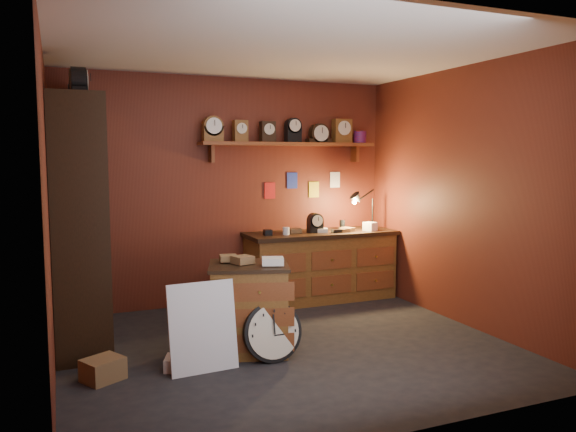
{
  "coord_description": "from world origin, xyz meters",
  "views": [
    {
      "loc": [
        -1.93,
        -4.68,
        1.76
      ],
      "look_at": [
        0.15,
        0.35,
        1.19
      ],
      "focal_mm": 35.0,
      "sensor_mm": 36.0,
      "label": 1
    }
  ],
  "objects_px": {
    "low_cabinet": "(249,304)",
    "big_round_clock": "(273,332)",
    "shelving_unit": "(74,211)",
    "workbench": "(321,262)"
  },
  "relations": [
    {
      "from": "low_cabinet",
      "to": "big_round_clock",
      "type": "xyz_separation_m",
      "value": [
        0.11,
        -0.3,
        -0.18
      ]
    },
    {
      "from": "low_cabinet",
      "to": "big_round_clock",
      "type": "bearing_deg",
      "value": -52.97
    },
    {
      "from": "shelving_unit",
      "to": "workbench",
      "type": "distance_m",
      "value": 2.99
    },
    {
      "from": "workbench",
      "to": "big_round_clock",
      "type": "height_order",
      "value": "workbench"
    },
    {
      "from": "low_cabinet",
      "to": "big_round_clock",
      "type": "relative_size",
      "value": 1.7
    },
    {
      "from": "big_round_clock",
      "to": "workbench",
      "type": "bearing_deg",
      "value": 53.24
    },
    {
      "from": "shelving_unit",
      "to": "workbench",
      "type": "relative_size",
      "value": 1.38
    },
    {
      "from": "low_cabinet",
      "to": "workbench",
      "type": "bearing_deg",
      "value": 62.56
    },
    {
      "from": "workbench",
      "to": "big_round_clock",
      "type": "relative_size",
      "value": 3.55
    },
    {
      "from": "workbench",
      "to": "low_cabinet",
      "type": "relative_size",
      "value": 2.08
    }
  ]
}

